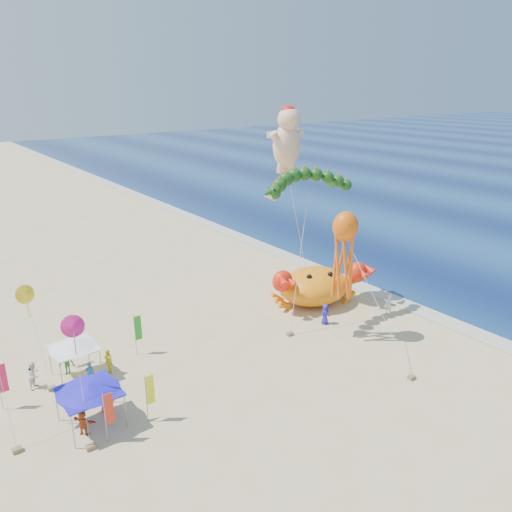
% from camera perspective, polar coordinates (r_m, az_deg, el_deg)
% --- Properties ---
extents(ground, '(320.00, 320.00, 0.00)m').
position_cam_1_polar(ground, '(40.37, 4.03, -8.93)').
color(ground, '#D1B784').
rests_on(ground, ground).
extents(foam_strip, '(320.00, 320.00, 0.00)m').
position_cam_1_polar(foam_strip, '(48.35, 14.91, -4.61)').
color(foam_strip, silver).
rests_on(foam_strip, ground).
extents(crab_inflatable, '(9.04, 7.45, 3.96)m').
position_cam_1_polar(crab_inflatable, '(45.37, 6.79, -3.29)').
color(crab_inflatable, orange).
rests_on(crab_inflatable, ground).
extents(dragon_kite, '(9.65, 3.21, 12.51)m').
position_cam_1_polar(dragon_kite, '(39.22, 5.89, 7.99)').
color(dragon_kite, '#143E11').
rests_on(dragon_kite, ground).
extents(cherub_kite, '(4.40, 2.25, 17.24)m').
position_cam_1_polar(cherub_kite, '(43.17, 3.61, 13.35)').
color(cherub_kite, '#FABC98').
rests_on(cherub_kite, ground).
extents(octopus_kite, '(1.99, 8.19, 10.20)m').
position_cam_1_polar(octopus_kite, '(37.51, 10.06, 0.87)').
color(octopus_kite, '#EB5B0C').
rests_on(octopus_kite, ground).
extents(canopy_blue, '(3.56, 3.56, 2.71)m').
position_cam_1_polar(canopy_blue, '(31.09, -18.62, -14.15)').
color(canopy_blue, gray).
rests_on(canopy_blue, ground).
extents(canopy_white, '(3.12, 3.12, 2.71)m').
position_cam_1_polar(canopy_white, '(35.93, -20.18, -9.55)').
color(canopy_white, gray).
rests_on(canopy_white, ground).
extents(feather_flags, '(9.89, 7.99, 3.20)m').
position_cam_1_polar(feather_flags, '(33.01, -17.33, -12.77)').
color(feather_flags, gray).
rests_on(feather_flags, ground).
extents(beachgoers, '(28.20, 8.22, 1.89)m').
position_cam_1_polar(beachgoers, '(35.54, -12.73, -11.99)').
color(beachgoers, silver).
rests_on(beachgoers, ground).
extents(small_kites, '(5.21, 11.58, 8.17)m').
position_cam_1_polar(small_kites, '(32.42, -24.28, -6.72)').
color(small_kites, yellow).
rests_on(small_kites, ground).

